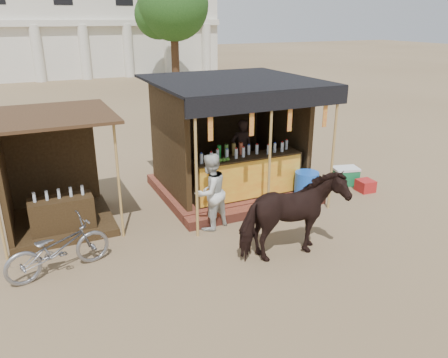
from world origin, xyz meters
TOP-DOWN VIEW (x-y plane):
  - ground at (0.00, 0.00)m, footprint 120.00×120.00m
  - main_stall at (1.02, 3.36)m, footprint 3.60×3.61m
  - secondary_stall at (-3.17, 3.24)m, footprint 2.40×2.40m
  - cow at (0.63, 0.09)m, footprint 1.90×0.88m
  - motorbike at (-3.21, 1.31)m, footprint 1.85×1.00m
  - bystander at (-0.22, 1.78)m, footprint 0.94×0.85m
  - blue_barrel at (2.28, 2.00)m, footprint 0.62×0.62m
  - red_crate at (4.08, 2.00)m, footprint 0.41×0.41m
  - cooler at (3.93, 2.60)m, footprint 0.73×0.58m
  - background_building at (-2.00, 29.94)m, footprint 26.00×7.45m
  - tree at (5.81, 22.14)m, footprint 4.50×4.40m

SIDE VIEW (x-z plane):
  - ground at x=0.00m, z-range 0.00..0.00m
  - red_crate at x=4.08m, z-range 0.00..0.29m
  - cooler at x=3.93m, z-range 0.00..0.46m
  - blue_barrel at x=2.28m, z-range 0.00..0.77m
  - motorbike at x=-3.21m, z-range 0.00..0.93m
  - bystander at x=-0.22m, z-range 0.00..1.59m
  - cow at x=0.63m, z-range 0.00..1.60m
  - secondary_stall at x=-3.17m, z-range -0.34..2.04m
  - main_stall at x=1.02m, z-range -0.37..2.41m
  - background_building at x=-2.00m, z-range -0.11..8.07m
  - tree at x=5.81m, z-range 1.13..8.13m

